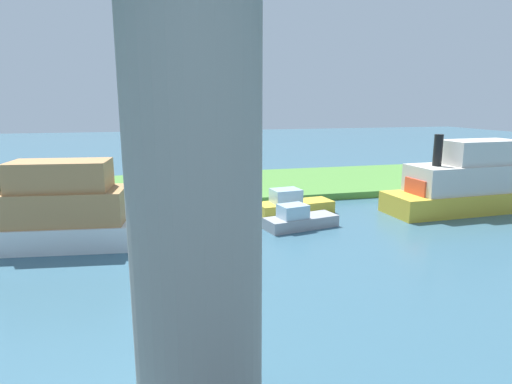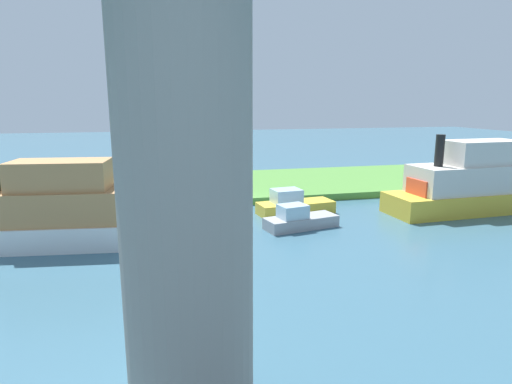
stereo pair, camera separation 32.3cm
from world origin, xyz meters
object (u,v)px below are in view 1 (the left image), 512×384
Objects in this scene: skiff_small at (293,205)px; person_on_bank at (175,183)px; mooring_post at (93,196)px; pontoon_yellow at (45,212)px; bridge_pylon at (195,195)px; motorboat_white at (299,219)px; motorboat_red at (465,183)px.

person_on_bank is at bearing -41.31° from skiff_small.
person_on_bank reaches higher than mooring_post.
mooring_post is (5.42, 2.32, -0.21)m from person_on_bank.
person_on_bank is 0.15× the size of pontoon_yellow.
mooring_post is 12.94m from skiff_small.
motorboat_white is (-7.18, -13.04, -4.54)m from bridge_pylon.
pontoon_yellow is at bearing 78.38° from mooring_post.
pontoon_yellow is at bearing 53.23° from person_on_bank.
bridge_pylon is 10.22× the size of mooring_post.
skiff_small is at bearing -102.72° from motorboat_white.
bridge_pylon is 23.78m from motorboat_red.
pontoon_yellow is at bearing -65.91° from bridge_pylon.
person_on_bank is at bearing -92.41° from bridge_pylon.
motorboat_white is at bearing 124.07° from person_on_bank.
mooring_post reaches higher than motorboat_white.
person_on_bank is 0.32× the size of motorboat_white.
bridge_pylon is 1.08× the size of pontoon_yellow.
motorboat_red is 11.27m from skiff_small.
pontoon_yellow reaches higher than motorboat_white.
motorboat_red reaches higher than mooring_post.
pontoon_yellow reaches higher than skiff_small.
bridge_pylon is 18.53m from skiff_small.
motorboat_red is at bearing -143.25° from bridge_pylon.
motorboat_red is 11.83m from motorboat_white.
pontoon_yellow is (6.82, 9.12, 0.51)m from person_on_bank.
skiff_small is (-6.95, 6.10, -0.62)m from person_on_bank.
pontoon_yellow is at bearing -0.47° from motorboat_white.
bridge_pylon is 22.62m from person_on_bank.
mooring_post is at bearing 23.16° from person_on_bank.
mooring_post is 6.98m from pontoon_yellow.
person_on_bank is 0.28× the size of skiff_small.
bridge_pylon is 15.56m from motorboat_white.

